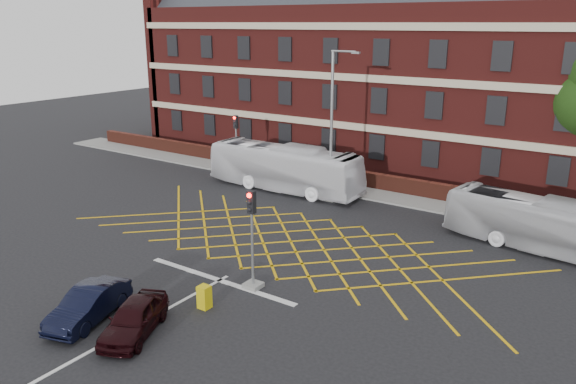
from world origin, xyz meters
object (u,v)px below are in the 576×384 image
Objects in this scene: car_maroon at (134,318)px; traffic_light_far at (236,149)px; bus_left at (284,168)px; street_lamp at (332,150)px; direction_signs at (230,152)px; car_navy at (89,304)px; bus_right at (544,225)px; utility_cabinet at (204,297)px; traffic_light_near at (252,249)px.

traffic_light_far reaches higher than car_maroon.
bus_left is 5.79m from traffic_light_far.
traffic_light_far is 0.46× the size of street_lamp.
direction_signs is (-0.97, 0.34, -0.39)m from traffic_light_far.
street_lamp reaches higher than bus_left.
traffic_light_far reaches higher than car_navy.
car_maroon is at bearing -161.91° from bus_left.
car_navy is 0.42× the size of street_lamp.
car_navy is 1.75× the size of direction_signs.
utility_cabinet is at bearing 152.73° from bus_right.
street_lamp is at bearing -91.30° from bus_left.
car_maroon is 1.66× the size of direction_signs.
bus_right is 2.23× the size of traffic_light_far.
bus_right reaches higher than car_navy.
bus_left is 18.91m from car_maroon.
bus_left reaches higher than direction_signs.
street_lamp is at bearing 105.71° from traffic_light_near.
utility_cabinet is (6.67, -15.10, -1.06)m from bus_left.
bus_right reaches higher than car_maroon.
car_maroon is (5.91, -17.94, -0.90)m from bus_left.
bus_left is 4.97× the size of direction_signs.
bus_right is at bearing -95.05° from bus_left.
utility_cabinet is at bearing -78.54° from street_lamp.
bus_left is 16.42m from bus_right.
bus_left reaches higher than car_navy.
car_navy reaches higher than car_maroon.
bus_right is at bearing 54.72° from utility_cabinet.
car_navy is at bearing -65.14° from traffic_light_far.
street_lamp is at bearing 101.46° from utility_cabinet.
bus_right is 16.80m from utility_cabinet.
utility_cabinet is at bearing 50.58° from car_maroon.
street_lamp reaches higher than traffic_light_far.
bus_left is 1.15× the size of bus_right.
street_lamp is (-2.28, 17.87, 2.57)m from car_maroon.
car_maroon is 0.85× the size of traffic_light_near.
traffic_light_far reaches higher than bus_left.
utility_cabinet is at bearing -54.06° from traffic_light_far.
car_navy is 1.05× the size of car_maroon.
bus_right reaches higher than direction_signs.
car_maroon is at bearing -58.21° from direction_signs.
car_navy is at bearing -133.23° from utility_cabinet.
bus_right is 2.47× the size of car_navy.
bus_left is 6.82m from direction_signs.
car_navy is 18.34m from street_lamp.
traffic_light_near is 2.83m from utility_cabinet.
utility_cabinet is (12.20, -16.82, -1.30)m from traffic_light_far.
traffic_light_far is (-11.43, 19.67, 1.14)m from car_maroon.
traffic_light_far is 20.82m from utility_cabinet.
car_navy is (-12.64, -16.83, -0.69)m from bus_right.
utility_cabinet is at bearing -101.17° from traffic_light_near.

